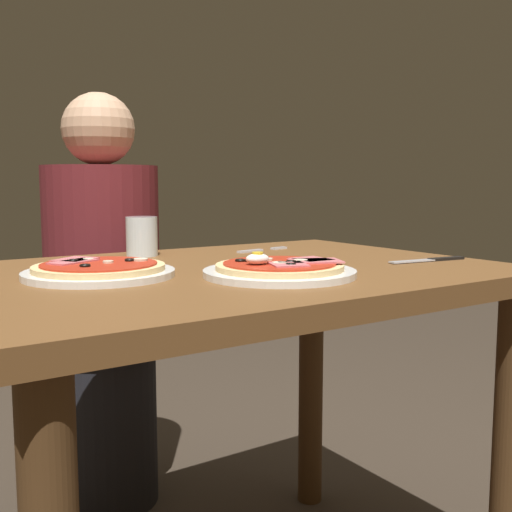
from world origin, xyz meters
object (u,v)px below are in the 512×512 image
pizza_foreground (280,270)px  fork (259,250)px  dining_table (234,336)px  pizza_across_left (99,270)px  knife (432,260)px  water_glass_near (142,239)px  diner_person (104,314)px

pizza_foreground → fork: bearing=61.1°
dining_table → pizza_across_left: size_ratio=3.86×
knife → water_glass_near: bearing=137.7°
dining_table → fork: bearing=46.4°
dining_table → fork: size_ratio=6.61×
pizza_foreground → knife: 0.40m
fork → water_glass_near: bearing=166.0°
dining_table → pizza_foreground: bearing=-86.3°
pizza_foreground → water_glass_near: size_ratio=3.08×
pizza_foreground → diner_person: bearing=93.1°
water_glass_near → fork: 0.29m
pizza_across_left → dining_table: bearing=-7.1°
dining_table → fork: 0.33m
pizza_foreground → fork: 0.41m
pizza_across_left → diner_person: diner_person is taller
pizza_foreground → diner_person: size_ratio=0.24×
knife → diner_person: bearing=119.0°
dining_table → pizza_foreground: (0.01, -0.14, 0.15)m
pizza_across_left → fork: 0.51m
dining_table → diner_person: 0.66m
dining_table → pizza_across_left: bearing=172.9°
fork → diner_person: 0.54m
dining_table → water_glass_near: (-0.07, 0.29, 0.18)m
water_glass_near → knife: water_glass_near is taller
pizza_across_left → fork: size_ratio=1.71×
pizza_foreground → knife: (0.40, -0.01, -0.01)m
pizza_across_left → knife: (0.68, -0.18, -0.01)m
water_glass_near → fork: water_glass_near is taller
diner_person → pizza_across_left: bearing=69.5°
pizza_foreground → water_glass_near: water_glass_near is taller
fork → knife: (0.20, -0.37, 0.00)m
knife → diner_person: diner_person is taller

